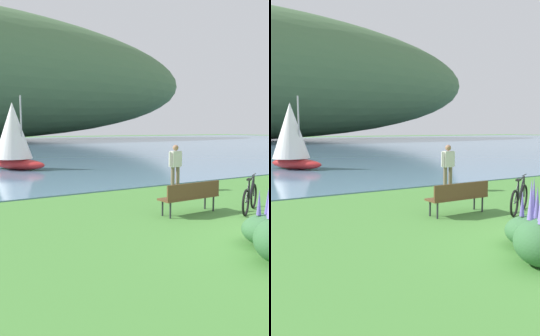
{
  "view_description": "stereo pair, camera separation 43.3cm",
  "coord_description": "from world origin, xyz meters",
  "views": [
    {
      "loc": [
        -6.72,
        -4.03,
        2.32
      ],
      "look_at": [
        -0.59,
        6.06,
        1.0
      ],
      "focal_mm": 38.03,
      "sensor_mm": 36.0,
      "label": 1
    },
    {
      "loc": [
        -6.35,
        -4.24,
        2.32
      ],
      "look_at": [
        -0.59,
        6.06,
        1.0
      ],
      "focal_mm": 38.03,
      "sensor_mm": 36.0,
      "label": 2
    }
  ],
  "objects": [
    {
      "name": "person_at_shoreline",
      "position": [
        1.48,
        6.52,
        0.98
      ],
      "size": [
        0.61,
        0.23,
        1.71
      ],
      "color": "#72604C",
      "rests_on": "ground"
    },
    {
      "name": "bicycle_leaning_near_bench",
      "position": [
        1.07,
        2.62,
        0.4
      ],
      "size": [
        1.57,
        0.92,
        1.01
      ],
      "color": "black",
      "rests_on": "ground"
    },
    {
      "name": "echium_bush_mid_cluster",
      "position": [
        -0.89,
        0.46,
        0.35
      ],
      "size": [
        1.04,
        1.04,
        1.4
      ],
      "color": "#386B3D",
      "rests_on": "ground"
    },
    {
      "name": "park_bench_near_camera",
      "position": [
        -0.5,
        3.28,
        0.52
      ],
      "size": [
        1.81,
        0.52,
        0.88
      ],
      "color": "brown",
      "rests_on": "ground"
    },
    {
      "name": "sailboat_nearest_to_shore",
      "position": [
        -2.2,
        16.31,
        1.95
      ],
      "size": [
        3.03,
        3.38,
        4.06
      ],
      "color": "#B22323",
      "rests_on": "bay_water"
    }
  ]
}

